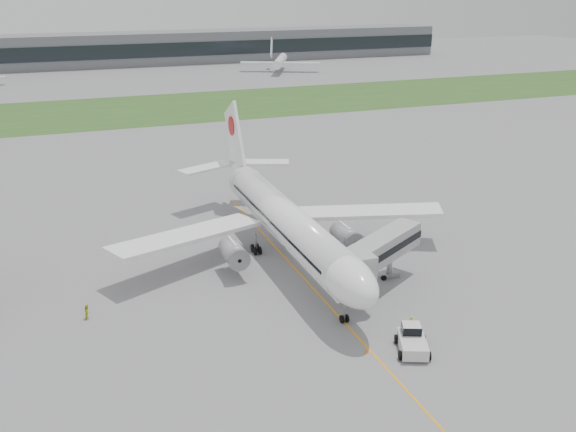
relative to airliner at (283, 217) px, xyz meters
name	(u,v)px	position (x,y,z in m)	size (l,w,h in m)	color
ground	(296,269)	(0.00, -4.87, -5.66)	(600.00, 600.00, 0.00)	slate
apron_markings	(310,285)	(0.00, -9.87, -5.66)	(70.00, 70.00, 0.04)	orange
grass_strip	(149,109)	(0.00, 115.13, -5.65)	(600.00, 50.00, 0.02)	#334C1C
terminal_building	(108,50)	(0.00, 225.00, 1.34)	(320.00, 22.30, 14.00)	slate
airliner	(283,217)	(0.00, 0.00, 0.00)	(48.13, 53.95, 17.88)	white
pushback_tug	(412,340)	(4.13, -27.41, -4.55)	(4.52, 5.38, 2.42)	silver
jet_bridge	(379,251)	(7.36, -13.88, -0.50)	(13.92, 11.01, 6.97)	#9B9A9D
safety_cone_left	(367,351)	(-0.50, -26.35, -5.40)	(0.38, 0.38, 0.52)	orange
safety_cone_right	(401,331)	(4.68, -24.27, -5.37)	(0.43, 0.43, 0.59)	orange
ground_crew_near	(411,323)	(6.00, -24.03, -4.78)	(0.64, 0.42, 1.75)	#C7F629
ground_crew_far	(88,311)	(-26.73, -8.79, -4.80)	(0.84, 0.65, 1.73)	gold
distant_aircraft_right	(280,72)	(64.85, 179.38, -5.66)	(33.14, 29.24, 12.67)	white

